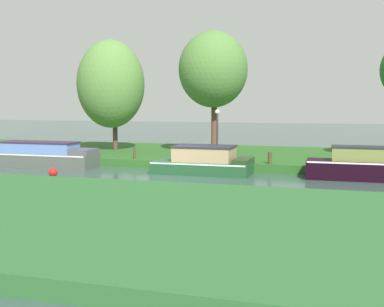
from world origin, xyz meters
name	(u,v)px	position (x,y,z in m)	size (l,w,h in m)	color
ground_plane	(168,175)	(0.00, 0.00, 0.00)	(120.00, 120.00, 0.00)	#344F48
riverbank_far	(208,155)	(0.00, 7.00, 0.20)	(72.00, 10.00, 0.40)	#295B21
riverbank_near	(59,214)	(0.00, -9.00, 0.20)	(72.00, 10.00, 0.40)	#2A5F2C
forest_barge	(204,162)	(1.38, 1.20, 0.52)	(4.51, 2.27, 1.29)	#1E4C29
black_narrowboat	(361,165)	(8.28, 1.20, 0.62)	(4.28, 1.48, 1.43)	black
slate_cruiser	(45,155)	(-7.12, 1.20, 0.56)	(5.51, 1.71, 1.28)	#4E534C
willow_tree_left	(111,84)	(-5.70, 6.06, 4.36)	(4.02, 3.81, 6.55)	brown
willow_tree_centre	(213,70)	(0.59, 5.91, 5.08)	(3.79, 4.02, 6.79)	brown
lamp_post	(217,127)	(1.44, 3.45, 2.02)	(0.24, 0.24, 2.53)	#333338
mooring_post_near	(270,158)	(4.25, 2.43, 0.68)	(0.20, 0.20, 0.55)	#463C22
mooring_post_far	(134,153)	(-2.66, 2.43, 0.70)	(0.13, 0.13, 0.60)	#4B3C1F
channel_buoy	(53,172)	(-4.75, -1.81, 0.20)	(0.40, 0.40, 0.40)	red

